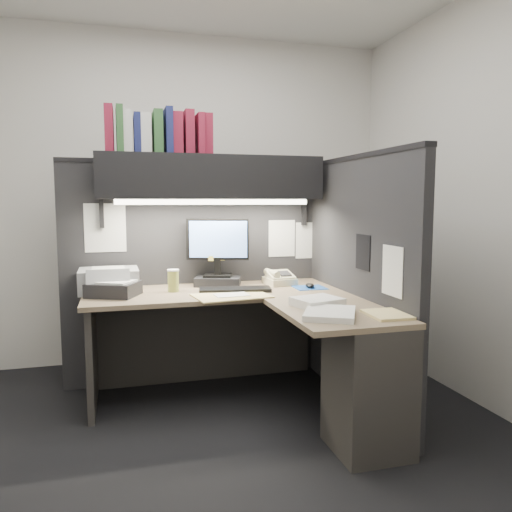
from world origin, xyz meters
name	(u,v)px	position (x,y,z in m)	size (l,w,h in m)	color
floor	(215,431)	(0.00, 0.00, 0.00)	(3.50, 3.50, 0.00)	black
wall_back	(180,199)	(0.00, 1.50, 1.35)	(3.50, 0.04, 2.70)	silver
wall_front	(317,196)	(0.00, -1.50, 1.35)	(3.50, 0.04, 2.70)	silver
wall_right	(480,199)	(1.75, 0.00, 1.35)	(0.04, 3.00, 2.70)	silver
partition_back	(195,273)	(0.03, 0.93, 0.80)	(1.90, 0.06, 1.60)	black
partition_right	(357,284)	(0.98, 0.18, 0.80)	(0.06, 1.50, 1.60)	black
desk	(285,352)	(0.43, 0.00, 0.44)	(1.70, 1.53, 0.73)	#7B634E
overhead_shelf	(211,178)	(0.12, 0.75, 1.50)	(1.55, 0.34, 0.30)	black
task_light_tube	(215,202)	(0.12, 0.61, 1.33)	(0.04, 0.04, 1.32)	white
monitor	(218,259)	(0.17, 0.75, 0.92)	(0.44, 0.28, 0.48)	black
keyboard	(235,290)	(0.24, 0.49, 0.74)	(0.48, 0.16, 0.02)	black
mousepad	(310,288)	(0.77, 0.49, 0.73)	(0.22, 0.20, 0.00)	#1C4A9B
mouse	(310,285)	(0.76, 0.47, 0.75)	(0.06, 0.09, 0.03)	black
telephone	(280,279)	(0.61, 0.68, 0.77)	(0.20, 0.21, 0.08)	beige
coffee_cup	(173,281)	(-0.17, 0.59, 0.80)	(0.07, 0.07, 0.14)	gold
printer	(109,280)	(-0.58, 0.71, 0.81)	(0.38, 0.33, 0.15)	#999C9F
notebook_stack	(114,289)	(-0.55, 0.54, 0.77)	(0.30, 0.25, 0.09)	black
open_folder	(232,296)	(0.17, 0.32, 0.73)	(0.47, 0.31, 0.01)	#DDC77C
paper_stack_a	(317,302)	(0.59, -0.10, 0.75)	(0.26, 0.22, 0.05)	white
paper_stack_b	(330,313)	(0.55, -0.36, 0.75)	(0.26, 0.32, 0.03)	white
manila_stack	(387,314)	(0.85, -0.42, 0.74)	(0.20, 0.25, 0.01)	#DDC77C
binder_row	(159,133)	(-0.23, 0.76, 1.79)	(0.71, 0.25, 0.31)	maroon
pinned_papers	(259,242)	(0.42, 0.56, 1.05)	(1.76, 1.31, 0.51)	white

